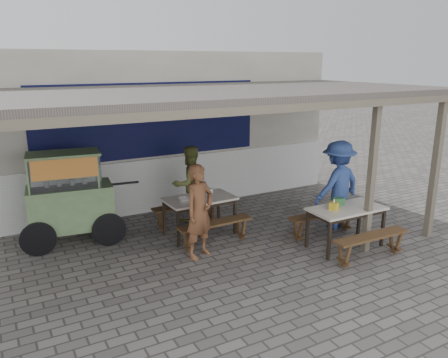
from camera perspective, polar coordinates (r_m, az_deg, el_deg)
ground at (r=7.64m, az=0.31°, el=-10.31°), size 60.00×60.00×0.00m
back_wall at (r=10.30m, az=-9.43°, el=6.20°), size 9.00×1.28×3.50m
warung_roof at (r=7.73m, az=-2.85°, el=10.91°), size 9.00×4.21×2.81m
table_left at (r=8.41m, az=-3.21°, el=-2.97°), size 1.36×0.80×0.75m
bench_left_street at (r=8.02m, az=-1.16°, el=-6.41°), size 1.44×0.33×0.45m
bench_left_wall at (r=9.03m, az=-4.95°, el=-3.97°), size 1.44×0.33×0.45m
table_right at (r=8.15m, az=15.70°, el=-4.15°), size 1.39×0.73×0.75m
bench_right_street at (r=7.86m, az=18.62°, el=-7.71°), size 1.48×0.31×0.45m
bench_right_wall at (r=8.69m, az=12.76°, el=-5.07°), size 1.48×0.31×0.45m
vendor_cart at (r=8.44m, az=-19.58°, el=-1.94°), size 2.20×1.01×1.72m
patron_street_side at (r=7.43m, az=-3.22°, el=-4.23°), size 0.70×0.58×1.64m
patron_wall_side at (r=9.14m, az=-4.51°, el=-0.64°), size 0.86×0.71×1.61m
patron_right_table at (r=9.01m, az=14.61°, el=-0.74°), size 1.23×0.81×1.79m
tissue_box at (r=7.93m, az=14.14°, el=-3.46°), size 0.17×0.17×0.13m
donation_box at (r=8.21m, az=14.70°, el=-2.86°), size 0.23×0.18×0.13m
condiment_jar at (r=8.71m, az=-1.70°, el=-1.50°), size 0.07×0.07×0.08m
condiment_bowl at (r=8.23m, az=-5.27°, el=-2.66°), size 0.24×0.24×0.05m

